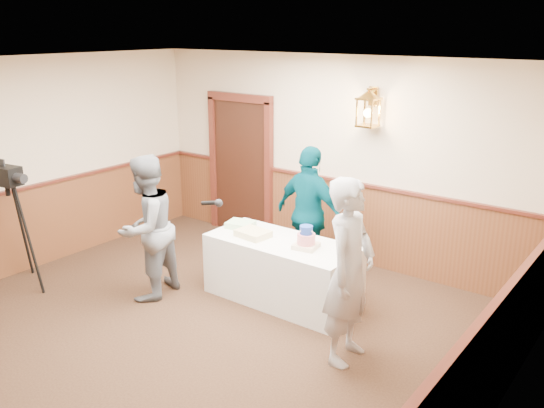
{
  "coord_description": "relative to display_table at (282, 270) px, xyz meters",
  "views": [
    {
      "loc": [
        3.97,
        -3.2,
        3.15
      ],
      "look_at": [
        0.3,
        1.7,
        1.25
      ],
      "focal_mm": 38.0,
      "sensor_mm": 36.0,
      "label": 1
    }
  ],
  "objects": [
    {
      "name": "ground",
      "position": [
        -0.3,
        -1.9,
        -0.38
      ],
      "size": [
        7.0,
        7.0,
        0.0
      ],
      "primitive_type": "plane",
      "color": "black",
      "rests_on": "ground"
    },
    {
      "name": "room_shell",
      "position": [
        -0.36,
        -1.45,
        1.15
      ],
      "size": [
        6.02,
        7.02,
        2.81
      ],
      "color": "beige",
      "rests_on": "ground"
    },
    {
      "name": "display_table",
      "position": [
        0.0,
        0.0,
        0.0
      ],
      "size": [
        1.8,
        0.8,
        0.75
      ],
      "primitive_type": "cube",
      "color": "silver",
      "rests_on": "ground"
    },
    {
      "name": "tiered_cake",
      "position": [
        0.35,
        -0.02,
        0.48
      ],
      "size": [
        0.29,
        0.29,
        0.26
      ],
      "rotation": [
        0.0,
        0.0,
        0.16
      ],
      "color": "beige",
      "rests_on": "display_table"
    },
    {
      "name": "sheet_cake_yellow",
      "position": [
        -0.36,
        -0.09,
        0.41
      ],
      "size": [
        0.41,
        0.33,
        0.08
      ],
      "primitive_type": "cube",
      "rotation": [
        0.0,
        0.0,
        -0.1
      ],
      "color": "#E4C788",
      "rests_on": "display_table"
    },
    {
      "name": "sheet_cake_green",
      "position": [
        -0.69,
        0.07,
        0.41
      ],
      "size": [
        0.37,
        0.32,
        0.07
      ],
      "primitive_type": "cube",
      "rotation": [
        0.0,
        0.0,
        0.22
      ],
      "color": "#A1E4A1",
      "rests_on": "display_table"
    },
    {
      "name": "interviewer",
      "position": [
        -1.34,
        -0.88,
        0.5
      ],
      "size": [
        1.57,
        0.94,
        1.74
      ],
      "rotation": [
        0.0,
        0.0,
        -1.41
      ],
      "color": "slate",
      "rests_on": "ground"
    },
    {
      "name": "baker",
      "position": [
        1.25,
        -0.65,
        0.55
      ],
      "size": [
        0.5,
        0.71,
        1.84
      ],
      "primitive_type": "imported",
      "rotation": [
        0.0,
        0.0,
        1.66
      ],
      "color": "#A2A3A8",
      "rests_on": "ground"
    },
    {
      "name": "assistant_p",
      "position": [
        -0.09,
        0.72,
        0.5
      ],
      "size": [
        1.06,
        0.53,
        1.74
      ],
      "primitive_type": "imported",
      "rotation": [
        0.0,
        0.0,
        3.03
      ],
      "color": "#013F4D",
      "rests_on": "ground"
    },
    {
      "name": "tv_camera_rig",
      "position": [
        -2.85,
        -1.69,
        0.32
      ],
      "size": [
        0.61,
        0.57,
        1.56
      ],
      "rotation": [
        0.0,
        0.0,
        0.15
      ],
      "color": "black",
      "rests_on": "ground"
    }
  ]
}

